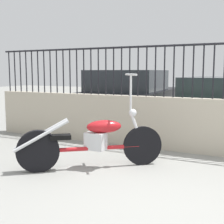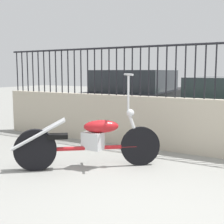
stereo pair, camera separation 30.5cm
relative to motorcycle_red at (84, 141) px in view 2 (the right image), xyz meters
name	(u,v)px [view 2 (the right image)]	position (x,y,z in m)	size (l,w,h in m)	color
ground_plane	(158,210)	(1.40, -0.74, -0.39)	(40.00, 40.00, 0.00)	gray
low_wall	(213,128)	(1.40, 1.53, 0.07)	(8.77, 0.18, 0.90)	#B2A893
fence_railing	(216,63)	(1.40, 1.53, 1.08)	(8.77, 0.04, 0.87)	black
motorcycle_red	(84,141)	(0.00, 0.00, 0.00)	(1.67, 1.39, 1.31)	black
car_black	(138,96)	(-1.15, 4.08, 0.30)	(2.23, 4.37, 1.37)	black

